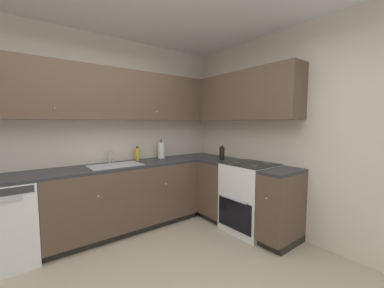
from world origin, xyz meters
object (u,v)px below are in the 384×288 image
at_px(soap_bottle, 137,154).
at_px(oil_bottle, 222,153).
at_px(dishwasher, 2,223).
at_px(oven_range, 251,197).
at_px(paper_towel_roll, 161,150).

height_order(soap_bottle, oil_bottle, same).
xyz_separation_m(dishwasher, oil_bottle, (2.66, -0.52, 0.57)).
height_order(dishwasher, oven_range, oven_range).
distance_m(dishwasher, paper_towel_roll, 2.09).
distance_m(dishwasher, soap_bottle, 1.70).
distance_m(soap_bottle, oil_bottle, 1.27).
relative_size(dishwasher, soap_bottle, 4.13).
relative_size(dishwasher, oven_range, 0.83).
height_order(paper_towel_roll, oil_bottle, paper_towel_roll).
bearing_deg(paper_towel_roll, dishwasher, -175.39).
distance_m(paper_towel_roll, oil_bottle, 0.95).
bearing_deg(paper_towel_roll, soap_bottle, 177.11).
bearing_deg(soap_bottle, oven_range, -48.98).
bearing_deg(soap_bottle, oil_bottle, -33.44).
xyz_separation_m(dishwasher, soap_bottle, (1.60, 0.18, 0.57)).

